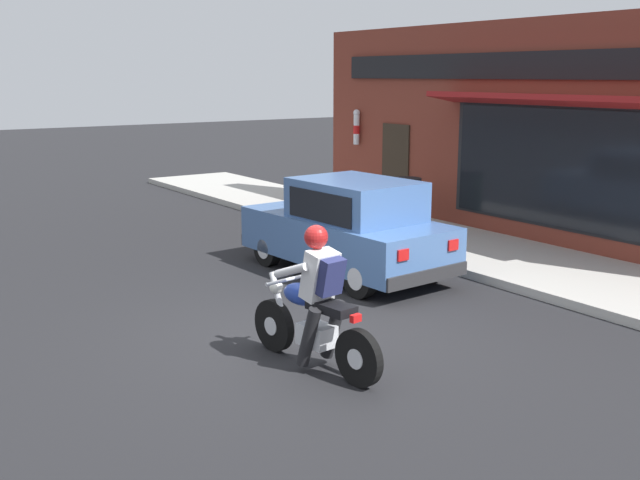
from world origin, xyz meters
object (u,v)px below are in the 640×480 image
motorcycle_with_rider (315,309)px  traffic_cone (340,190)px  trash_bin (407,201)px  car_hatchback (348,228)px

motorcycle_with_rider → traffic_cone: motorcycle_with_rider is taller
motorcycle_with_rider → trash_bin: bearing=41.2°
motorcycle_with_rider → car_hatchback: 4.02m
trash_bin → traffic_cone: trash_bin is taller
trash_bin → traffic_cone: (0.58, 3.13, -0.20)m
motorcycle_with_rider → car_hatchback: size_ratio=0.52×
car_hatchback → traffic_cone: bearing=54.8°
trash_bin → motorcycle_with_rider: bearing=-138.8°
motorcycle_with_rider → trash_bin: motorcycle_with_rider is taller
car_hatchback → traffic_cone: (3.63, 5.15, -0.33)m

